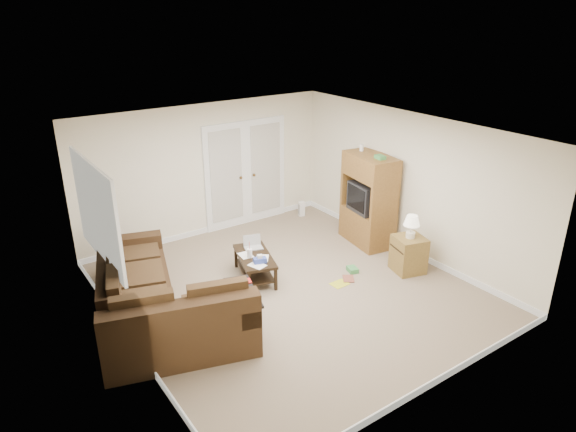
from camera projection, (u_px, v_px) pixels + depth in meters
floor at (290, 290)px, 8.00m from camera, size 5.50×5.50×0.00m
ceiling at (290, 132)px, 7.05m from camera, size 5.00×5.50×0.02m
wall_left at (121, 261)px, 6.20m from camera, size 0.02×5.50×2.50m
wall_right at (408, 185)px, 8.85m from camera, size 0.02×5.50×2.50m
wall_back at (206, 170)px, 9.61m from camera, size 5.00×0.02×2.50m
wall_front at (439, 297)px, 5.44m from camera, size 5.00×0.02×2.50m
baseboards at (290, 287)px, 7.99m from camera, size 5.00×5.50×0.10m
french_doors at (246, 174)px, 10.12m from camera, size 1.80×0.05×2.13m
window_left at (97, 212)px, 6.87m from camera, size 0.05×1.92×1.42m
sectional_sofa at (154, 303)px, 7.01m from camera, size 2.12×3.33×0.90m
coffee_table at (255, 265)px, 8.30m from camera, size 0.78×1.11×0.68m
tv_armoire at (368, 199)px, 9.33m from camera, size 0.74×1.13×1.80m
side_cabinet at (409, 251)px, 8.46m from camera, size 0.58×0.58×1.00m
space_heater at (301, 209)px, 10.78m from camera, size 0.15×0.13×0.31m
floor_magazine at (340, 284)px, 8.18m from camera, size 0.28×0.23×0.01m
floor_greenbox at (352, 269)px, 8.55m from camera, size 0.20×0.23×0.08m
floor_book at (343, 279)px, 8.32m from camera, size 0.28×0.30×0.02m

